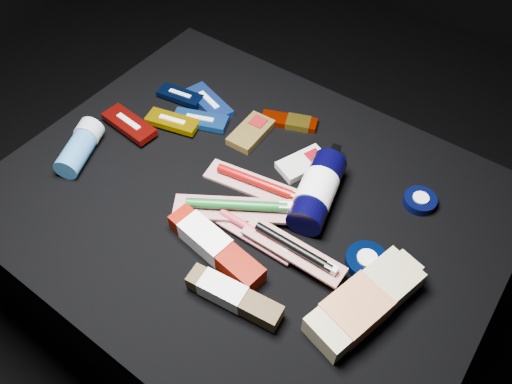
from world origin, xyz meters
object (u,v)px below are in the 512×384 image
Objects in this scene: lotion_bottle at (317,191)px; deodorant_stick at (80,147)px; bodywash_bottle at (363,304)px; toothpaste_carton_red at (212,245)px.

lotion_bottle is 0.51m from deodorant_stick.
lotion_bottle reaches higher than deodorant_stick.
bodywash_bottle is at bearing -53.36° from lotion_bottle.
toothpaste_carton_red is at bearing -154.06° from bodywash_bottle.
toothpaste_carton_red is at bearing -128.16° from lotion_bottle.
toothpaste_carton_red is at bearing -25.98° from deodorant_stick.
bodywash_bottle is 1.66× the size of deodorant_stick.
toothpaste_carton_red is (-0.10, -0.21, -0.02)m from lotion_bottle.
lotion_bottle is at bearing 154.97° from bodywash_bottle.
deodorant_stick is (-0.48, -0.19, -0.01)m from lotion_bottle.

